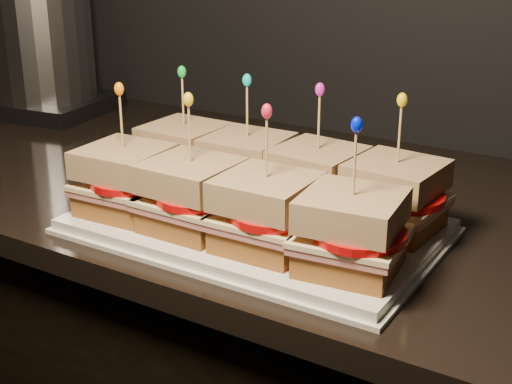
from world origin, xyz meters
The scene contains 62 objects.
granite_slab centered at (-0.75, 1.68, 0.90)m, with size 2.65×0.66×0.03m, color black.
platter centered at (-0.55, 1.52, 0.93)m, with size 0.44×0.27×0.02m, color white.
platter_rim centered at (-0.55, 1.52, 0.92)m, with size 0.45×0.28×0.01m, color white.
sandwich_0_bread_bot centered at (-0.71, 1.58, 0.95)m, with size 0.10×0.10×0.03m, color brown.
sandwich_0_ham centered at (-0.71, 1.58, 0.97)m, with size 0.11×0.11×0.01m, color #B66861.
sandwich_0_cheese centered at (-0.71, 1.58, 0.97)m, with size 0.11×0.11×0.01m, color #F9E1A2.
sandwich_0_tomato centered at (-0.70, 1.58, 0.98)m, with size 0.10×0.10×0.01m, color red.
sandwich_0_bread_top centered at (-0.71, 1.58, 1.00)m, with size 0.10×0.10×0.03m, color brown.
sandwich_0_pick centered at (-0.71, 1.58, 1.05)m, with size 0.00×0.00×0.09m, color tan.
sandwich_0_frill centered at (-0.71, 1.58, 1.09)m, with size 0.01×0.01×0.02m, color green.
sandwich_1_bread_bot centered at (-0.60, 1.58, 0.95)m, with size 0.10×0.10×0.03m, color brown.
sandwich_1_ham centered at (-0.60, 1.58, 0.97)m, with size 0.11×0.11×0.01m, color #B66861.
sandwich_1_cheese centered at (-0.60, 1.58, 0.97)m, with size 0.11×0.11×0.01m, color #F9E1A2.
sandwich_1_tomato centered at (-0.59, 1.58, 0.98)m, with size 0.10×0.10×0.01m, color red.
sandwich_1_bread_top centered at (-0.60, 1.58, 1.00)m, with size 0.10×0.10×0.03m, color brown.
sandwich_1_pick centered at (-0.60, 1.58, 1.05)m, with size 0.00×0.00×0.09m, color tan.
sandwich_1_frill centered at (-0.60, 1.58, 1.09)m, with size 0.01×0.01×0.02m, color #0FB5BC.
sandwich_2_bread_bot centered at (-0.50, 1.58, 0.95)m, with size 0.10×0.10×0.03m, color brown.
sandwich_2_ham centered at (-0.50, 1.58, 0.97)m, with size 0.11×0.11×0.01m, color #B66861.
sandwich_2_cheese centered at (-0.50, 1.58, 0.97)m, with size 0.11×0.11×0.01m, color #F9E1A2.
sandwich_2_tomato centered at (-0.49, 1.58, 0.98)m, with size 0.10×0.10×0.01m, color red.
sandwich_2_bread_top centered at (-0.50, 1.58, 1.00)m, with size 0.10×0.10×0.03m, color brown.
sandwich_2_pick centered at (-0.50, 1.58, 1.05)m, with size 0.00×0.00×0.09m, color tan.
sandwich_2_frill centered at (-0.50, 1.58, 1.09)m, with size 0.01×0.01×0.02m, color #C71DA0.
sandwich_3_bread_bot centered at (-0.39, 1.58, 0.95)m, with size 0.10×0.10×0.03m, color brown.
sandwich_3_ham centered at (-0.39, 1.58, 0.97)m, with size 0.11×0.11×0.01m, color #B66861.
sandwich_3_cheese centered at (-0.39, 1.58, 0.97)m, with size 0.11×0.11×0.01m, color #F9E1A2.
sandwich_3_tomato centered at (-0.38, 1.58, 0.98)m, with size 0.10×0.10×0.01m, color red.
sandwich_3_bread_top centered at (-0.39, 1.58, 1.00)m, with size 0.10×0.10×0.03m, color brown.
sandwich_3_pick centered at (-0.39, 1.58, 1.05)m, with size 0.00×0.00×0.09m, color tan.
sandwich_3_frill centered at (-0.39, 1.58, 1.09)m, with size 0.01×0.01×0.02m, color yellow.
sandwich_4_bread_bot centered at (-0.71, 1.46, 0.95)m, with size 0.10×0.10×0.03m, color brown.
sandwich_4_ham centered at (-0.71, 1.46, 0.97)m, with size 0.11×0.11×0.01m, color #B66861.
sandwich_4_cheese centered at (-0.71, 1.46, 0.97)m, with size 0.11×0.11×0.01m, color #F9E1A2.
sandwich_4_tomato centered at (-0.70, 1.45, 0.98)m, with size 0.10×0.10×0.01m, color red.
sandwich_4_bread_top centered at (-0.71, 1.46, 1.00)m, with size 0.10×0.10×0.03m, color brown.
sandwich_4_pick centered at (-0.71, 1.46, 1.05)m, with size 0.00×0.00×0.09m, color tan.
sandwich_4_frill centered at (-0.71, 1.46, 1.09)m, with size 0.01×0.01×0.02m, color orange.
sandwich_5_bread_bot centered at (-0.60, 1.46, 0.95)m, with size 0.10×0.10×0.03m, color brown.
sandwich_5_ham centered at (-0.60, 1.46, 0.97)m, with size 0.11×0.11×0.01m, color #B66861.
sandwich_5_cheese centered at (-0.60, 1.46, 0.97)m, with size 0.11×0.11×0.01m, color #F9E1A2.
sandwich_5_tomato centered at (-0.59, 1.45, 0.98)m, with size 0.10×0.10×0.01m, color red.
sandwich_5_bread_top centered at (-0.60, 1.46, 1.00)m, with size 0.10×0.10×0.03m, color brown.
sandwich_5_pick centered at (-0.60, 1.46, 1.05)m, with size 0.00×0.00×0.09m, color tan.
sandwich_5_frill centered at (-0.60, 1.46, 1.09)m, with size 0.01×0.01×0.02m, color yellow.
sandwich_6_bread_bot centered at (-0.50, 1.46, 0.95)m, with size 0.10×0.10×0.03m, color brown.
sandwich_6_ham centered at (-0.50, 1.46, 0.97)m, with size 0.11×0.11×0.01m, color #B66861.
sandwich_6_cheese centered at (-0.50, 1.46, 0.97)m, with size 0.11×0.11×0.01m, color #F9E1A2.
sandwich_6_tomato centered at (-0.49, 1.45, 0.98)m, with size 0.10×0.10×0.01m, color red.
sandwich_6_bread_top centered at (-0.50, 1.46, 1.00)m, with size 0.10×0.10×0.03m, color brown.
sandwich_6_pick centered at (-0.50, 1.46, 1.05)m, with size 0.00×0.00×0.09m, color tan.
sandwich_6_frill centered at (-0.50, 1.46, 1.09)m, with size 0.01×0.01×0.02m, color red.
sandwich_7_bread_bot centered at (-0.39, 1.46, 0.95)m, with size 0.10×0.10×0.03m, color brown.
sandwich_7_ham centered at (-0.39, 1.46, 0.97)m, with size 0.11×0.11×0.01m, color #B66861.
sandwich_7_cheese centered at (-0.39, 1.46, 0.97)m, with size 0.11×0.11×0.01m, color #F9E1A2.
sandwich_7_tomato centered at (-0.38, 1.45, 0.98)m, with size 0.10×0.10×0.01m, color red.
sandwich_7_bread_top centered at (-0.39, 1.46, 1.00)m, with size 0.10×0.10×0.03m, color brown.
sandwich_7_pick centered at (-0.39, 1.46, 1.05)m, with size 0.00×0.00×0.09m, color tan.
sandwich_7_frill centered at (-0.39, 1.46, 1.09)m, with size 0.01×0.01×0.02m, color #0312D8.
appliance_base centered at (-1.25, 1.82, 0.93)m, with size 0.26×0.22×0.03m, color #262628.
appliance_body centered at (-1.25, 1.82, 1.09)m, with size 0.22×0.22×0.28m, color silver.
appliance centered at (-1.25, 1.82, 1.08)m, with size 0.26×0.22×0.33m, color silver, non-canonical shape.
Camera 1 is at (-0.12, 0.82, 1.28)m, focal length 50.00 mm.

